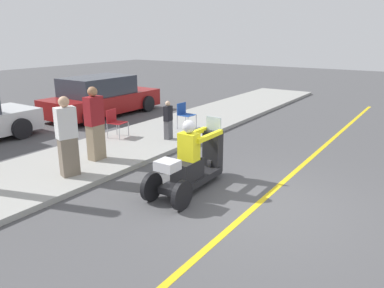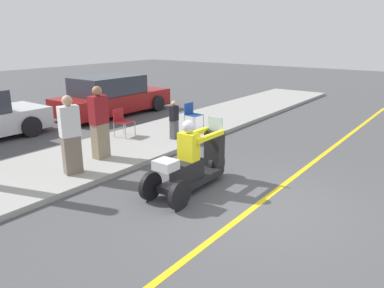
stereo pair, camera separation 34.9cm
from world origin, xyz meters
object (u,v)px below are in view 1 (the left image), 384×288
at_px(spectator_near_curb, 95,125).
at_px(folding_chair_set_back, 184,113).
at_px(motorcycle_trike, 193,165).
at_px(spectator_mid_group, 67,138).
at_px(spectator_with_child, 168,121).
at_px(folding_chair_curbside, 115,120).
at_px(parked_car_lot_right, 102,97).

bearing_deg(spectator_near_curb, folding_chair_set_back, 0.37).
bearing_deg(motorcycle_trike, spectator_mid_group, 113.01).
xyz_separation_m(spectator_mid_group, folding_chair_set_back, (4.87, 0.37, -0.33)).
distance_m(spectator_with_child, folding_chair_curbside, 1.61).
height_order(spectator_near_curb, parked_car_lot_right, spectator_near_curb).
relative_size(spectator_mid_group, parked_car_lot_right, 0.36).
distance_m(motorcycle_trike, folding_chair_curbside, 4.32).
distance_m(motorcycle_trike, spectator_with_child, 3.52).
distance_m(spectator_near_curb, folding_chair_set_back, 3.81).
xyz_separation_m(spectator_near_curb, parked_car_lot_right, (4.08, 4.15, -0.26)).
xyz_separation_m(folding_chair_curbside, folding_chair_set_back, (2.05, -1.08, 0.00)).
relative_size(motorcycle_trike, spectator_mid_group, 1.34).
xyz_separation_m(motorcycle_trike, folding_chair_curbside, (1.76, 3.95, 0.10)).
bearing_deg(motorcycle_trike, folding_chair_curbside, 65.97).
relative_size(folding_chair_curbside, folding_chair_set_back, 1.00).
xyz_separation_m(spectator_near_curb, folding_chair_curbside, (1.74, 1.10, -0.35)).
height_order(spectator_mid_group, parked_car_lot_right, spectator_mid_group).
bearing_deg(spectator_with_child, motorcycle_trike, -134.63).
height_order(spectator_with_child, spectator_mid_group, spectator_mid_group).
relative_size(spectator_near_curb, spectator_mid_group, 1.03).
bearing_deg(folding_chair_curbside, motorcycle_trike, -114.03).
height_order(spectator_with_child, parked_car_lot_right, parked_car_lot_right).
bearing_deg(spectator_near_curb, parked_car_lot_right, 45.49).
distance_m(spectator_near_curb, folding_chair_curbside, 2.09).
relative_size(spectator_near_curb, spectator_with_child, 1.58).
xyz_separation_m(motorcycle_trike, spectator_with_child, (2.47, 2.50, 0.13)).
bearing_deg(spectator_mid_group, folding_chair_set_back, 4.33).
height_order(spectator_with_child, folding_chair_curbside, spectator_with_child).
bearing_deg(parked_car_lot_right, folding_chair_curbside, -127.59).
bearing_deg(folding_chair_curbside, folding_chair_set_back, -27.75).
bearing_deg(spectator_mid_group, motorcycle_trike, -66.99).
distance_m(spectator_with_child, spectator_mid_group, 3.54).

